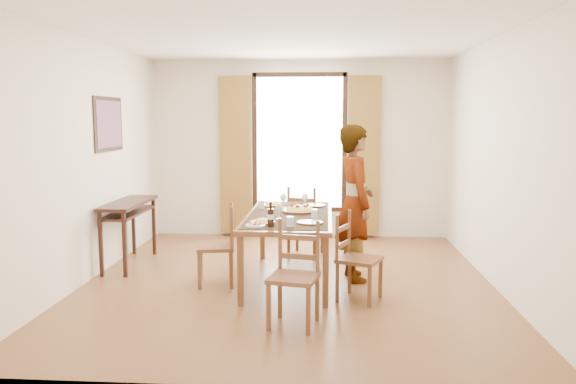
# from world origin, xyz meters

# --- Properties ---
(ground) EXTENTS (5.00, 5.00, 0.00)m
(ground) POSITION_xyz_m (0.00, 0.00, 0.00)
(ground) COLOR brown
(ground) RESTS_ON ground
(room_shell) EXTENTS (4.60, 5.10, 2.74)m
(room_shell) POSITION_xyz_m (-0.00, 0.13, 1.54)
(room_shell) COLOR silver
(room_shell) RESTS_ON ground
(console_table) EXTENTS (0.38, 1.20, 0.80)m
(console_table) POSITION_xyz_m (-2.03, 0.60, 0.68)
(console_table) COLOR black
(console_table) RESTS_ON ground
(dining_table) EXTENTS (0.95, 1.98, 0.76)m
(dining_table) POSITION_xyz_m (0.01, 0.09, 0.69)
(dining_table) COLOR brown
(dining_table) RESTS_ON ground
(chair_west) EXTENTS (0.46, 0.46, 0.89)m
(chair_west) POSITION_xyz_m (-0.76, -0.16, 0.42)
(chair_west) COLOR brown
(chair_west) RESTS_ON ground
(chair_north) EXTENTS (0.51, 0.51, 0.94)m
(chair_north) POSITION_xyz_m (0.14, 1.24, 0.44)
(chair_north) COLOR brown
(chair_north) RESTS_ON ground
(chair_south) EXTENTS (0.48, 0.48, 0.92)m
(chair_south) POSITION_xyz_m (0.15, -1.31, 0.43)
(chair_south) COLOR brown
(chair_south) RESTS_ON ground
(chair_east) EXTENTS (0.51, 0.51, 0.88)m
(chair_east) POSITION_xyz_m (0.73, -0.58, 0.41)
(chair_east) COLOR brown
(chair_east) RESTS_ON ground
(man) EXTENTS (0.81, 0.68, 1.75)m
(man) POSITION_xyz_m (0.74, 0.17, 0.88)
(man) COLOR gray
(man) RESTS_ON ground
(plate_sw) EXTENTS (0.27, 0.27, 0.05)m
(plate_sw) POSITION_xyz_m (-0.23, -0.49, 0.78)
(plate_sw) COLOR silver
(plate_sw) RESTS_ON dining_table
(plate_se) EXTENTS (0.27, 0.27, 0.05)m
(plate_se) POSITION_xyz_m (0.25, -0.47, 0.78)
(plate_se) COLOR silver
(plate_se) RESTS_ON dining_table
(plate_nw) EXTENTS (0.27, 0.27, 0.05)m
(plate_nw) POSITION_xyz_m (-0.26, 0.65, 0.78)
(plate_nw) COLOR silver
(plate_nw) RESTS_ON dining_table
(plate_ne) EXTENTS (0.27, 0.27, 0.05)m
(plate_ne) POSITION_xyz_m (0.27, 0.66, 0.78)
(plate_ne) COLOR silver
(plate_ne) RESTS_ON dining_table
(pasta_platter) EXTENTS (0.40, 0.40, 0.10)m
(pasta_platter) POSITION_xyz_m (0.12, 0.22, 0.81)
(pasta_platter) COLOR #BB6A18
(pasta_platter) RESTS_ON dining_table
(caprese_plate) EXTENTS (0.20, 0.20, 0.04)m
(caprese_plate) POSITION_xyz_m (-0.29, -0.65, 0.78)
(caprese_plate) COLOR silver
(caprese_plate) RESTS_ON dining_table
(wine_glass_a) EXTENTS (0.08, 0.08, 0.18)m
(wine_glass_a) POSITION_xyz_m (-0.08, -0.25, 0.85)
(wine_glass_a) COLOR white
(wine_glass_a) RESTS_ON dining_table
(wine_glass_b) EXTENTS (0.08, 0.08, 0.18)m
(wine_glass_b) POSITION_xyz_m (0.16, 0.49, 0.85)
(wine_glass_b) COLOR white
(wine_glass_b) RESTS_ON dining_table
(wine_glass_c) EXTENTS (0.08, 0.08, 0.18)m
(wine_glass_c) POSITION_xyz_m (-0.09, 0.46, 0.85)
(wine_glass_c) COLOR white
(wine_glass_c) RESTS_ON dining_table
(tumbler_a) EXTENTS (0.07, 0.07, 0.10)m
(tumbler_a) POSITION_xyz_m (0.29, -0.18, 0.81)
(tumbler_a) COLOR silver
(tumbler_a) RESTS_ON dining_table
(tumbler_b) EXTENTS (0.07, 0.07, 0.10)m
(tumbler_b) POSITION_xyz_m (-0.35, 0.43, 0.81)
(tumbler_b) COLOR silver
(tumbler_b) RESTS_ON dining_table
(tumbler_c) EXTENTS (0.07, 0.07, 0.10)m
(tumbler_c) POSITION_xyz_m (0.06, -0.65, 0.81)
(tumbler_c) COLOR silver
(tumbler_c) RESTS_ON dining_table
(wine_bottle) EXTENTS (0.07, 0.07, 0.25)m
(wine_bottle) POSITION_xyz_m (-0.13, -0.66, 0.88)
(wine_bottle) COLOR black
(wine_bottle) RESTS_ON dining_table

